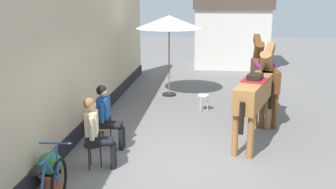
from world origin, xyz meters
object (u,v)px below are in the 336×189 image
(saddled_horse_far, at_px, (263,73))
(cafe_parasol, at_px, (169,22))
(seated_visitor_near, at_px, (95,129))
(spare_stool_white, at_px, (203,97))
(flower_planter_far, at_px, (96,120))
(flower_planter_near, at_px, (51,169))
(seated_visitor_far, at_px, (107,114))
(saddled_horse_near, at_px, (256,90))

(saddled_horse_far, relative_size, cafe_parasol, 1.16)
(seated_visitor_near, relative_size, spare_stool_white, 3.02)
(seated_visitor_near, height_order, flower_planter_far, seated_visitor_near)
(flower_planter_far, bearing_deg, flower_planter_near, -89.65)
(saddled_horse_far, relative_size, flower_planter_near, 4.68)
(seated_visitor_far, distance_m, flower_planter_near, 1.91)
(saddled_horse_near, xyz_separation_m, flower_planter_far, (-3.68, -0.05, -0.82))
(saddled_horse_near, relative_size, spare_stool_white, 6.29)
(seated_visitor_far, height_order, saddled_horse_far, saddled_horse_far)
(flower_planter_near, bearing_deg, saddled_horse_near, 36.18)
(flower_planter_near, distance_m, flower_planter_far, 2.63)
(seated_visitor_far, bearing_deg, seated_visitor_near, -86.78)
(seated_visitor_far, bearing_deg, saddled_horse_far, 37.90)
(seated_visitor_far, distance_m, saddled_horse_near, 3.32)
(saddled_horse_near, height_order, flower_planter_far, saddled_horse_near)
(seated_visitor_far, distance_m, saddled_horse_far, 4.53)
(seated_visitor_near, relative_size, saddled_horse_far, 0.46)
(cafe_parasol, bearing_deg, spare_stool_white, -53.58)
(seated_visitor_near, height_order, flower_planter_near, seated_visitor_near)
(saddled_horse_far, distance_m, cafe_parasol, 3.48)
(seated_visitor_near, relative_size, seated_visitor_far, 1.00)
(saddled_horse_near, xyz_separation_m, spare_stool_white, (-1.21, 2.09, -0.76))
(saddled_horse_near, distance_m, flower_planter_far, 3.78)
(saddled_horse_near, bearing_deg, saddled_horse_far, 78.47)
(cafe_parasol, bearing_deg, flower_planter_near, -101.66)
(saddled_horse_far, bearing_deg, cafe_parasol, 147.21)
(flower_planter_near, height_order, cafe_parasol, cafe_parasol)
(saddled_horse_far, height_order, flower_planter_far, saddled_horse_far)
(spare_stool_white, bearing_deg, saddled_horse_near, -59.92)
(saddled_horse_far, bearing_deg, seated_visitor_far, -142.10)
(saddled_horse_far, xyz_separation_m, flower_planter_near, (-4.05, -4.56, -0.82))
(seated_visitor_near, bearing_deg, flower_planter_near, -123.09)
(saddled_horse_near, bearing_deg, cafe_parasol, 122.90)
(saddled_horse_near, bearing_deg, flower_planter_near, -143.82)
(seated_visitor_far, xyz_separation_m, spare_stool_white, (1.97, 2.98, -0.38))
(flower_planter_far, bearing_deg, cafe_parasol, 70.32)
(seated_visitor_near, height_order, saddled_horse_near, saddled_horse_near)
(flower_planter_far, height_order, cafe_parasol, cafe_parasol)
(flower_planter_near, xyz_separation_m, cafe_parasol, (1.31, 6.33, 2.03))
(seated_visitor_far, height_order, flower_planter_near, seated_visitor_far)
(saddled_horse_near, bearing_deg, flower_planter_far, -179.23)
(saddled_horse_far, bearing_deg, seated_visitor_near, -133.25)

